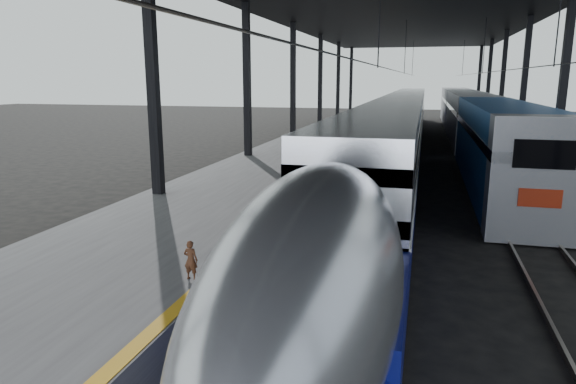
% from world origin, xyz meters
% --- Properties ---
extents(ground, '(160.00, 160.00, 0.00)m').
position_xyz_m(ground, '(0.00, 0.00, 0.00)').
color(ground, black).
rests_on(ground, ground).
extents(platform, '(6.00, 80.00, 1.00)m').
position_xyz_m(platform, '(-3.50, 20.00, 0.50)').
color(platform, '#4C4C4F').
rests_on(platform, ground).
extents(yellow_strip, '(0.30, 80.00, 0.01)m').
position_xyz_m(yellow_strip, '(-0.70, 20.00, 1.00)').
color(yellow_strip, gold).
rests_on(yellow_strip, platform).
extents(rails, '(6.52, 80.00, 0.16)m').
position_xyz_m(rails, '(4.50, 20.00, 0.08)').
color(rails, slate).
rests_on(rails, ground).
extents(canopy, '(18.00, 75.00, 9.47)m').
position_xyz_m(canopy, '(1.90, 20.00, 9.12)').
color(canopy, black).
rests_on(canopy, ground).
extents(tgv_train, '(2.77, 65.20, 3.96)m').
position_xyz_m(tgv_train, '(2.00, 23.07, 1.85)').
color(tgv_train, '#B8BAC0').
rests_on(tgv_train, ground).
extents(second_train, '(2.92, 56.05, 4.03)m').
position_xyz_m(second_train, '(7.00, 32.26, 2.04)').
color(second_train, navy).
rests_on(second_train, ground).
extents(child, '(0.32, 0.21, 0.84)m').
position_xyz_m(child, '(-1.06, -2.30, 1.42)').
color(child, '#4C2A19').
rests_on(child, platform).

